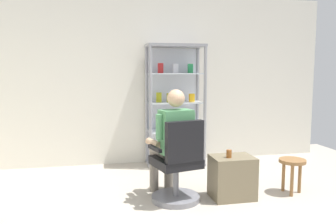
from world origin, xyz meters
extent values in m
cube|color=silver|center=(0.00, 3.00, 1.35)|extent=(6.00, 0.10, 2.70)
cylinder|color=gray|center=(-0.02, 2.50, 0.95)|extent=(0.05, 0.05, 1.90)
cylinder|color=gray|center=(0.82, 2.50, 0.95)|extent=(0.05, 0.05, 1.90)
cylinder|color=gray|center=(-0.02, 2.90, 0.95)|extent=(0.05, 0.05, 1.90)
cylinder|color=gray|center=(0.82, 2.90, 0.95)|extent=(0.05, 0.05, 1.90)
cube|color=gray|center=(0.40, 2.70, 1.88)|extent=(0.90, 0.45, 0.04)
cube|color=gray|center=(0.40, 2.70, 0.02)|extent=(0.90, 0.45, 0.04)
cube|color=silver|center=(0.40, 2.92, 0.95)|extent=(0.84, 0.02, 1.80)
cube|color=silver|center=(0.40, 2.70, 0.55)|extent=(0.82, 0.39, 0.02)
cube|color=#264CB2|center=(0.14, 2.72, 0.62)|extent=(0.07, 0.03, 0.13)
cube|color=#264CB2|center=(0.30, 2.68, 0.62)|extent=(0.08, 0.04, 0.13)
cube|color=#268C4C|center=(0.48, 2.74, 0.64)|extent=(0.09, 0.04, 0.16)
cube|color=#264CB2|center=(0.68, 2.74, 0.64)|extent=(0.08, 0.06, 0.15)
cube|color=silver|center=(0.40, 2.70, 1.00)|extent=(0.82, 0.39, 0.02)
cube|color=#999919|center=(0.14, 2.70, 1.08)|extent=(0.08, 0.04, 0.15)
cube|color=#999919|center=(0.30, 2.70, 1.08)|extent=(0.08, 0.04, 0.14)
cube|color=purple|center=(0.49, 2.72, 1.08)|extent=(0.07, 0.04, 0.13)
cube|color=gold|center=(0.67, 2.69, 1.07)|extent=(0.09, 0.05, 0.13)
cube|color=silver|center=(0.40, 2.70, 1.45)|extent=(0.82, 0.39, 0.02)
cube|color=red|center=(0.17, 2.70, 1.54)|extent=(0.08, 0.04, 0.15)
cube|color=silver|center=(0.40, 2.69, 1.53)|extent=(0.09, 0.05, 0.14)
cube|color=#268C4C|center=(0.64, 2.71, 1.53)|extent=(0.08, 0.05, 0.15)
cylinder|color=slate|center=(0.05, 1.20, 0.03)|extent=(0.56, 0.56, 0.06)
cylinder|color=slate|center=(0.05, 1.20, 0.24)|extent=(0.07, 0.07, 0.41)
cube|color=black|center=(0.05, 1.20, 0.46)|extent=(0.58, 0.58, 0.10)
cube|color=black|center=(0.10, 0.99, 0.73)|extent=(0.45, 0.18, 0.45)
cube|color=black|center=(0.31, 1.26, 0.64)|extent=(0.11, 0.30, 0.04)
cube|color=black|center=(-0.20, 1.13, 0.64)|extent=(0.11, 0.30, 0.04)
cylinder|color=slate|center=(0.10, 1.41, 0.56)|extent=(0.23, 0.42, 0.14)
cylinder|color=slate|center=(0.06, 1.61, 0.28)|extent=(0.11, 0.11, 0.56)
cylinder|color=slate|center=(-0.09, 1.37, 0.56)|extent=(0.23, 0.42, 0.14)
cylinder|color=slate|center=(-0.14, 1.56, 0.28)|extent=(0.11, 0.11, 0.56)
cube|color=#4C8C59|center=(0.05, 1.20, 0.81)|extent=(0.40, 0.30, 0.50)
sphere|color=tan|center=(0.05, 1.20, 1.19)|extent=(0.20, 0.20, 0.20)
cylinder|color=#4C8C59|center=(0.25, 1.24, 0.88)|extent=(0.09, 0.09, 0.28)
cylinder|color=tan|center=(0.21, 1.42, 0.66)|extent=(0.15, 0.31, 0.08)
cylinder|color=#4C8C59|center=(-0.14, 1.15, 0.88)|extent=(0.09, 0.09, 0.28)
cylinder|color=tan|center=(-0.18, 1.32, 0.66)|extent=(0.15, 0.31, 0.08)
cube|color=#72664C|center=(0.72, 1.14, 0.25)|extent=(0.49, 0.38, 0.50)
cylinder|color=brown|center=(0.66, 1.10, 0.55)|extent=(0.06, 0.06, 0.09)
cylinder|color=olive|center=(1.50, 1.13, 0.41)|extent=(0.32, 0.32, 0.04)
cylinder|color=olive|center=(1.61, 1.13, 0.19)|extent=(0.04, 0.04, 0.39)
cylinder|color=olive|center=(1.44, 1.22, 0.19)|extent=(0.04, 0.04, 0.39)
cylinder|color=olive|center=(1.44, 1.03, 0.19)|extent=(0.04, 0.04, 0.39)
camera|label=1|loc=(-0.84, -2.55, 1.50)|focal=36.82mm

